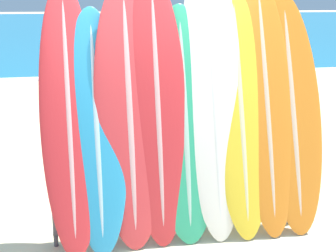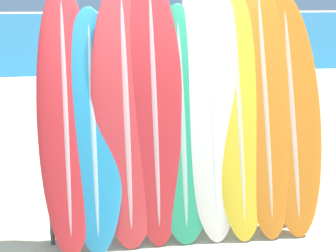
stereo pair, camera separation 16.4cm
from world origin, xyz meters
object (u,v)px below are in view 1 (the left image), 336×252
Objects in this scene: surfboard_slot_0 at (69,118)px; surfboard_slot_4 at (185,124)px; surfboard_slot_6 at (240,112)px; surfboard_slot_1 at (97,130)px; surfboard_slot_3 at (157,110)px; surfboard_rack at (186,189)px; surfboard_slot_7 at (266,103)px; person_mid_beach at (194,72)px; surfboard_slot_2 at (130,115)px; person_near_water at (233,59)px; surfboard_slot_5 at (213,93)px; surfboard_slot_8 at (292,112)px.

surfboard_slot_0 is 1.10× the size of surfboard_slot_4.
surfboard_slot_1 is at bearing -179.01° from surfboard_slot_6.
surfboard_slot_3 reaches higher than surfboard_slot_1.
surfboard_rack is 1.06m from surfboard_slot_7.
person_mid_beach is (1.11, 3.91, 0.45)m from surfboard_rack.
person_near_water is (2.78, 5.17, -0.22)m from surfboard_slot_2.
surfboard_slot_7 is at bearing 6.87° from surfboard_rack.
surfboard_slot_5 is 1.10× the size of surfboard_slot_7.
person_mid_beach is (-1.17, -1.32, -0.03)m from person_near_water.
person_mid_beach is at bearing -136.11° from person_near_water.
surfboard_slot_8 is 5.31m from person_near_water.
surfboard_slot_4 is (-0.01, 0.04, 0.59)m from surfboard_rack.
surfboard_slot_4 is 0.93× the size of surfboard_slot_6.
surfboard_slot_2 reaches higher than person_mid_beach.
surfboard_slot_1 is at bearing 179.66° from surfboard_slot_4.
surfboard_slot_0 is at bearing 178.04° from surfboard_slot_3.
surfboard_slot_1 reaches higher than surfboard_rack.
surfboard_rack is 0.86m from surfboard_slot_2.
surfboard_slot_3 is at bearing -179.38° from surfboard_slot_8.
surfboard_slot_0 is 1.11× the size of surfboard_slot_1.
surfboard_slot_2 is (0.28, 0.01, 0.12)m from surfboard_slot_1.
surfboard_slot_3 is at bearing -179.51° from surfboard_slot_6.
surfboard_slot_7 is (1.25, 0.03, 0.03)m from surfboard_slot_2.
surfboard_slot_2 is 1.03× the size of surfboard_slot_6.
surfboard_slot_3 reaches higher than surfboard_rack.
surfboard_slot_6 is at bearing -109.80° from person_mid_beach.
surfboard_slot_7 is at bearing 176.12° from surfboard_slot_8.
surfboard_slot_8 reaches higher than surfboard_slot_1.
surfboard_slot_5 is 0.51m from surfboard_slot_7.
surfboard_rack is 0.59m from surfboard_slot_4.
surfboard_slot_0 is 1.02× the size of surfboard_slot_6.
surfboard_slot_2 is 0.97× the size of surfboard_slot_3.
person_mid_beach is at bearing 63.95° from surfboard_slot_1.
surfboard_slot_0 is at bearing 169.51° from surfboard_slot_1.
surfboard_slot_0 is 6.10m from person_near_water.
surfboard_slot_6 reaches higher than person_mid_beach.
surfboard_slot_3 is 4.09m from person_mid_beach.
surfboard_slot_2 reaches higher than surfboard_slot_4.
person_near_water is 1.03× the size of person_mid_beach.
surfboard_slot_5 is at bearing 13.68° from surfboard_slot_4.
surfboard_slot_2 is at bearing 173.29° from surfboard_rack.
person_near_water is at bearing 70.98° from surfboard_slot_6.
person_mid_beach is at bearing 84.70° from surfboard_slot_7.
surfboard_slot_2 reaches higher than surfboard_slot_0.
surfboard_rack is at bearing -3.31° from surfboard_slot_1.
surfboard_slot_6 is 1.33× the size of person_near_water.
person_mid_beach is (2.11, 3.82, -0.25)m from surfboard_slot_0.
surfboard_slot_3 is 0.76m from surfboard_slot_6.
surfboard_slot_0 is at bearing 175.08° from surfboard_rack.
surfboard_slot_2 is at bearing 177.90° from surfboard_slot_4.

